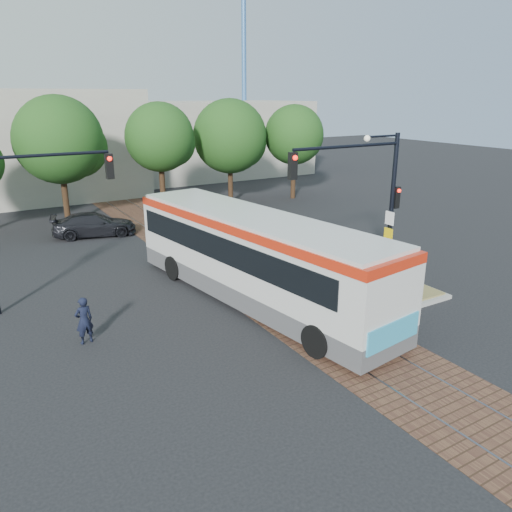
% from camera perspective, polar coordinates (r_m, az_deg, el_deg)
% --- Properties ---
extents(ground, '(120.00, 120.00, 0.00)m').
position_cam_1_polar(ground, '(19.71, 2.29, -4.85)').
color(ground, black).
rests_on(ground, ground).
extents(trackbed, '(3.60, 40.00, 0.02)m').
position_cam_1_polar(trackbed, '(22.92, -3.19, -1.50)').
color(trackbed, brown).
rests_on(trackbed, ground).
extents(tree_row, '(26.40, 5.60, 7.67)m').
position_cam_1_polar(tree_row, '(33.62, -11.66, 12.88)').
color(tree_row, '#382314').
rests_on(tree_row, ground).
extents(warehouses, '(40.00, 13.00, 8.00)m').
position_cam_1_polar(warehouses, '(45.07, -19.16, 12.17)').
color(warehouses, '#ADA899').
rests_on(warehouses, ground).
extents(crane, '(8.00, 0.50, 18.00)m').
position_cam_1_polar(crane, '(56.66, -1.39, 21.29)').
color(crane, '#3F72B2').
rests_on(crane, ground).
extents(city_bus, '(4.42, 12.99, 3.41)m').
position_cam_1_polar(city_bus, '(18.84, -0.22, 0.24)').
color(city_bus, '#49494B').
rests_on(city_bus, ground).
extents(traffic_island, '(2.20, 5.20, 1.13)m').
position_cam_1_polar(traffic_island, '(21.83, 14.28, -2.16)').
color(traffic_island, gray).
rests_on(traffic_island, ground).
extents(signal_pole_main, '(5.49, 0.46, 6.00)m').
position_cam_1_polar(signal_pole_main, '(20.26, 12.99, 7.62)').
color(signal_pole_main, black).
rests_on(signal_pole_main, ground).
extents(signal_pole_left, '(4.99, 0.34, 6.00)m').
position_cam_1_polar(signal_pole_left, '(19.59, -25.65, 5.08)').
color(signal_pole_left, black).
rests_on(signal_pole_left, ground).
extents(officer, '(0.63, 0.48, 1.58)m').
position_cam_1_polar(officer, '(16.92, -19.06, -6.98)').
color(officer, black).
rests_on(officer, ground).
extents(parked_car, '(4.82, 2.78, 1.31)m').
position_cam_1_polar(parked_car, '(29.57, -18.01, 3.44)').
color(parked_car, black).
rests_on(parked_car, ground).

